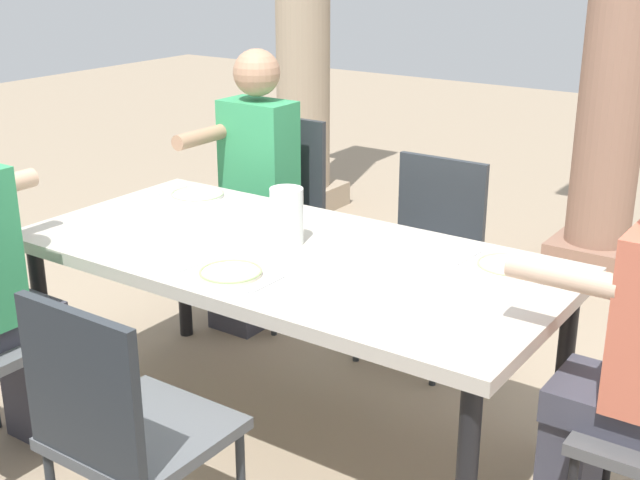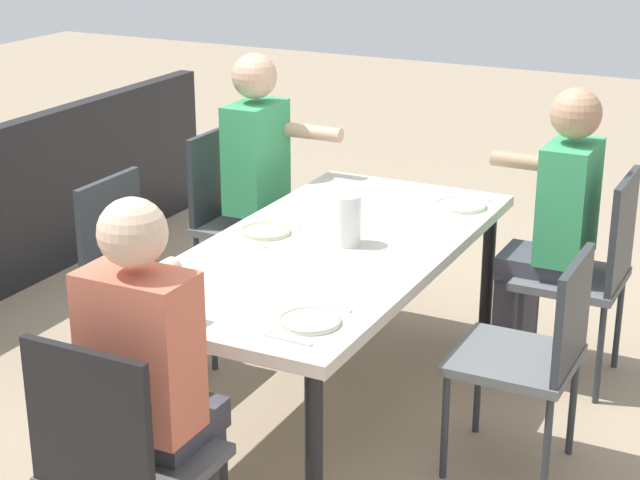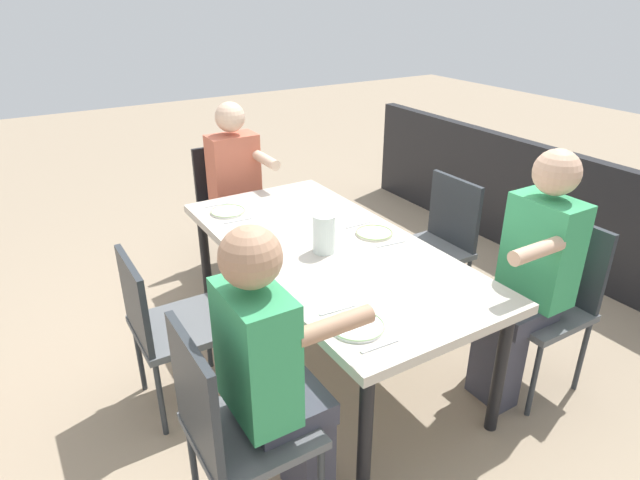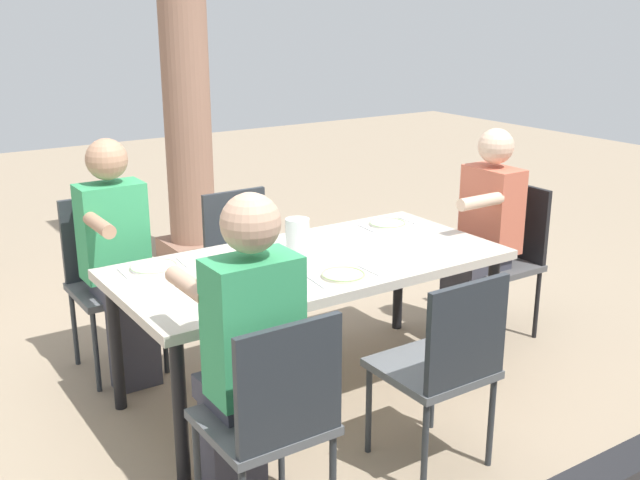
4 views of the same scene
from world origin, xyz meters
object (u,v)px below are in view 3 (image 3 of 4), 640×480
at_px(chair_west_north, 230,423).
at_px(chair_mid_north, 165,321).
at_px(chair_mid_south, 438,239).
at_px(plate_0, 357,326).
at_px(chair_head_east, 229,201).
at_px(chair_west_south, 549,294).
at_px(plate_2, 228,211).
at_px(water_pitcher, 324,235).
at_px(diner_woman_green, 274,372).
at_px(diner_guest_third, 530,273).
at_px(plate_1, 374,233).
at_px(diner_man_white, 239,188).
at_px(dining_table, 329,256).

height_order(chair_west_north, chair_mid_north, chair_west_north).
distance_m(chair_mid_south, plate_0, 1.46).
bearing_deg(chair_head_east, chair_west_south, -157.40).
height_order(chair_mid_south, chair_head_east, chair_head_east).
bearing_deg(chair_west_south, plate_2, 38.91).
height_order(chair_mid_south, water_pitcher, water_pitcher).
bearing_deg(chair_west_north, plate_0, -86.43).
bearing_deg(plate_2, water_pitcher, -163.43).
xyz_separation_m(chair_west_north, diner_woman_green, (-0.00, -0.18, 0.16)).
xyz_separation_m(chair_west_north, diner_guest_third, (-0.00, -1.59, 0.17)).
height_order(plate_1, plate_2, same).
bearing_deg(chair_mid_south, plate_2, 62.30).
bearing_deg(plate_1, plate_2, 38.53).
relative_size(chair_mid_south, plate_1, 4.39).
distance_m(chair_mid_north, plate_2, 0.90).
distance_m(diner_woman_green, plate_2, 1.52).
bearing_deg(plate_1, chair_west_south, -140.73).
bearing_deg(chair_head_east, diner_man_white, -179.15).
relative_size(dining_table, chair_mid_north, 2.25).
bearing_deg(diner_guest_third, chair_west_south, -89.16).
height_order(diner_man_white, diner_guest_third, diner_guest_third).
relative_size(dining_table, chair_mid_south, 2.17).
relative_size(dining_table, chair_head_east, 2.12).
bearing_deg(plate_1, water_pitcher, 95.28).
relative_size(chair_head_east, plate_2, 4.42).
relative_size(chair_mid_north, chair_mid_south, 0.97).
distance_m(chair_west_south, plate_0, 1.22).
distance_m(diner_woman_green, water_pitcher, 0.97).
xyz_separation_m(diner_man_white, plate_1, (-1.21, -0.29, 0.05)).
height_order(dining_table, chair_west_south, chair_west_south).
bearing_deg(chair_west_south, chair_west_north, 90.00).
relative_size(chair_west_north, diner_guest_third, 0.72).
xyz_separation_m(dining_table, chair_west_north, (-0.74, 0.89, -0.12)).
distance_m(chair_west_north, diner_guest_third, 1.60).
bearing_deg(chair_head_east, chair_west_north, 157.36).
bearing_deg(chair_mid_south, chair_head_east, 34.32).
distance_m(chair_head_east, diner_woman_green, 2.27).
relative_size(chair_mid_north, plate_2, 4.17).
relative_size(dining_table, chair_west_north, 2.05).
bearing_deg(chair_west_north, diner_guest_third, -90.10).
height_order(plate_0, plate_1, same).
bearing_deg(diner_guest_third, dining_table, 43.09).
xyz_separation_m(diner_woman_green, plate_1, (0.74, -1.00, 0.04)).
bearing_deg(plate_2, dining_table, -158.44).
relative_size(diner_guest_third, plate_2, 6.37).
bearing_deg(plate_0, diner_guest_third, -92.25).
bearing_deg(chair_west_south, chair_mid_north, 64.80).
xyz_separation_m(diner_guest_third, plate_1, (0.74, 0.40, 0.02)).
distance_m(diner_man_white, diner_guest_third, 2.07).
bearing_deg(plate_0, plate_1, -40.84).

